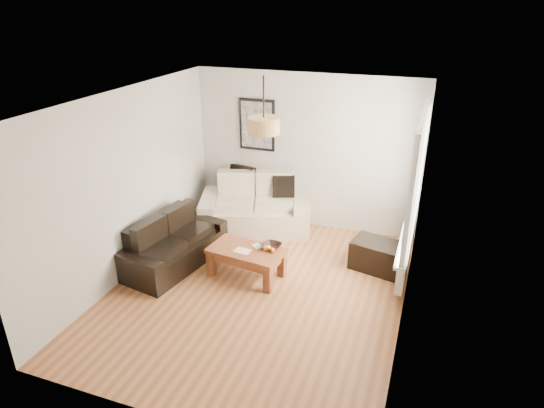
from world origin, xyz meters
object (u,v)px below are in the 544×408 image
(sofa_leather, at_px, (173,242))
(ottoman, at_px, (378,256))
(loveseat_cream, at_px, (255,204))
(coffee_table, at_px, (246,262))

(sofa_leather, relative_size, ottoman, 2.21)
(loveseat_cream, height_order, sofa_leather, loveseat_cream)
(sofa_leather, distance_m, coffee_table, 1.15)
(loveseat_cream, relative_size, ottoman, 2.44)
(coffee_table, bearing_deg, sofa_leather, -177.37)
(loveseat_cream, bearing_deg, ottoman, -34.63)
(sofa_leather, distance_m, ottoman, 3.01)
(coffee_table, bearing_deg, ottoman, 25.33)
(coffee_table, distance_m, ottoman, 1.92)
(sofa_leather, xyz_separation_m, coffee_table, (1.14, 0.05, -0.14))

